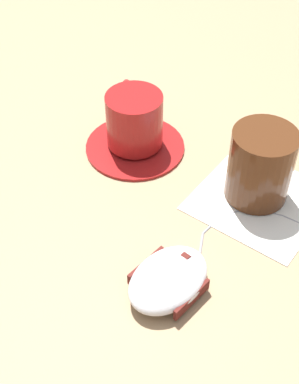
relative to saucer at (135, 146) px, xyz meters
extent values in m
plane|color=#9E7F5B|center=(-0.06, -0.11, 0.00)|extent=(3.00, 3.00, 0.00)
cylinder|color=maroon|center=(0.00, 0.00, 0.00)|extent=(0.13, 0.13, 0.01)
cylinder|color=maroon|center=(0.00, 0.00, 0.04)|extent=(0.07, 0.07, 0.07)
torus|color=maroon|center=(0.04, 0.03, 0.04)|extent=(0.05, 0.04, 0.05)
ellipsoid|color=silver|center=(-0.19, -0.13, 0.01)|extent=(0.11, 0.10, 0.03)
cylinder|color=#591E19|center=(-0.17, -0.14, 0.02)|extent=(0.01, 0.01, 0.01)
cube|color=#591E19|center=(-0.18, -0.10, 0.01)|extent=(0.05, 0.02, 0.01)
cube|color=#591E19|center=(-0.21, -0.16, 0.01)|extent=(0.05, 0.02, 0.01)
cylinder|color=gray|center=(-0.13, -0.14, 0.00)|extent=(0.04, 0.01, 0.00)
cylinder|color=gray|center=(-0.09, -0.14, 0.00)|extent=(0.04, 0.01, 0.00)
cylinder|color=gray|center=(-0.06, -0.16, 0.00)|extent=(0.03, 0.03, 0.00)
cylinder|color=gray|center=(-0.05, -0.20, 0.00)|extent=(0.01, 0.04, 0.00)
cylinder|color=gray|center=(-0.05, -0.23, 0.00)|extent=(0.01, 0.04, 0.00)
sphere|color=gray|center=(-0.14, -0.14, 0.00)|extent=(0.00, 0.00, 0.00)
sphere|color=gray|center=(-0.11, -0.14, 0.00)|extent=(0.00, 0.00, 0.00)
sphere|color=gray|center=(-0.07, -0.15, 0.00)|extent=(0.00, 0.00, 0.00)
sphere|color=gray|center=(-0.05, -0.18, 0.00)|extent=(0.00, 0.00, 0.00)
sphere|color=gray|center=(-0.04, -0.21, 0.00)|extent=(0.00, 0.00, 0.00)
cube|color=silver|center=(-0.03, -0.18, 0.00)|extent=(0.18, 0.18, 0.00)
cylinder|color=#4C2814|center=(-0.02, -0.17, 0.04)|extent=(0.08, 0.08, 0.09)
camera|label=1|loc=(-0.50, -0.24, 0.47)|focal=50.00mm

